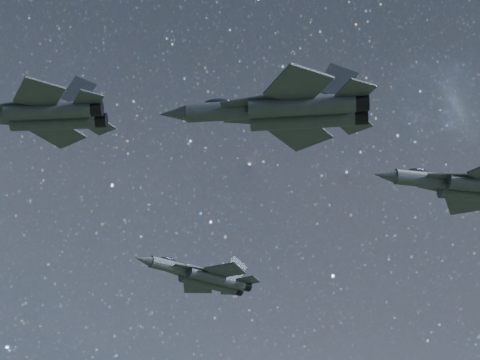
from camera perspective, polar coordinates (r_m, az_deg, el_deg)
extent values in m
cube|color=#2D3238|center=(76.65, -13.54, 4.69)|extent=(7.93, 3.52, 1.24)
cylinder|color=#2D3238|center=(75.55, -13.49, 4.83)|extent=(8.13, 3.62, 1.49)
cylinder|color=#2D3238|center=(77.07, -13.11, 4.04)|extent=(8.13, 3.62, 1.49)
cylinder|color=black|center=(74.43, -10.23, 5.00)|extent=(1.57, 1.66, 1.38)
cylinder|color=black|center=(75.97, -9.92, 4.20)|extent=(1.57, 1.66, 1.38)
cube|color=#2D3238|center=(76.59, -16.14, 5.04)|extent=(4.91, 3.18, 0.11)
cube|color=#2D3238|center=(78.61, -15.57, 4.00)|extent=(5.04, 1.47, 0.11)
cube|color=#2D3238|center=(73.91, -14.09, 5.92)|extent=(4.63, 4.96, 0.19)
cube|color=#2D3238|center=(79.07, -12.80, 3.25)|extent=(5.49, 5.45, 0.19)
cube|color=#2D3238|center=(73.63, -10.72, 5.65)|extent=(2.72, 2.86, 0.14)
cube|color=#2D3238|center=(77.17, -9.99, 3.81)|extent=(3.25, 3.24, 0.14)
cube|color=#2D3238|center=(75.64, -11.36, 6.18)|extent=(3.17, 1.31, 3.40)
cube|color=#2D3238|center=(77.53, -10.94, 5.17)|extent=(3.30, 0.79, 3.40)
cylinder|color=#2D3238|center=(94.41, -4.58, -6.25)|extent=(6.74, 3.81, 1.41)
cone|color=#2D3238|center=(92.53, -6.91, -5.64)|extent=(2.49, 1.99, 1.27)
ellipsoid|color=black|center=(94.19, -5.13, -5.72)|extent=(2.35, 1.69, 0.70)
cube|color=#2D3238|center=(96.60, -2.15, -6.89)|extent=(7.39, 4.03, 1.18)
cylinder|color=#2D3238|center=(95.92, -1.68, -7.00)|extent=(7.58, 4.15, 1.41)
cylinder|color=#2D3238|center=(97.34, -2.26, -7.32)|extent=(7.58, 4.15, 1.41)
cylinder|color=black|center=(98.05, 0.39, -7.51)|extent=(1.58, 1.65, 1.30)
cylinder|color=black|center=(99.45, -0.21, -7.83)|extent=(1.58, 1.65, 1.30)
cube|color=#2D3238|center=(94.14, -3.34, -6.29)|extent=(4.81, 1.87, 0.11)
cube|color=#2D3238|center=(96.09, -4.10, -6.75)|extent=(4.49, 3.40, 0.11)
cube|color=#2D3238|center=(94.21, -1.05, -6.46)|extent=(5.17, 5.07, 0.18)
cube|color=#2D3238|center=(99.05, -3.02, -7.58)|extent=(4.06, 4.43, 0.18)
cube|color=#2D3238|center=(97.03, 0.61, -7.16)|extent=(3.06, 3.03, 0.14)
cube|color=#2D3238|center=(100.24, -0.76, -7.89)|extent=(2.38, 2.53, 0.14)
cube|color=#2D3238|center=(97.72, -0.29, -6.35)|extent=(3.05, 1.07, 3.22)
cube|color=#2D3238|center=(99.47, -1.02, -6.76)|extent=(2.87, 1.54, 3.22)
cylinder|color=#2D3238|center=(72.07, -0.55, 4.95)|extent=(8.36, 4.12, 1.73)
cone|color=#2D3238|center=(72.72, -4.74, 4.71)|extent=(3.01, 2.28, 1.55)
ellipsoid|color=black|center=(72.66, -1.59, 5.43)|extent=(2.87, 1.91, 0.85)
cube|color=#2D3238|center=(71.77, 4.06, 5.13)|extent=(9.18, 4.32, 1.44)
cylinder|color=#2D3238|center=(70.57, 4.41, 5.32)|extent=(9.42, 4.45, 1.73)
cylinder|color=#2D3238|center=(72.42, 4.45, 4.33)|extent=(9.42, 4.45, 1.73)
cylinder|color=black|center=(70.76, 8.57, 5.49)|extent=(1.86, 1.96, 1.60)
cylinder|color=black|center=(72.60, 8.50, 4.50)|extent=(1.86, 1.96, 1.60)
cube|color=#2D3238|center=(70.61, 0.95, 5.61)|extent=(5.66, 3.83, 0.13)
cube|color=#2D3238|center=(73.10, 1.13, 4.29)|extent=(5.87, 1.87, 0.13)
cube|color=#2D3238|center=(68.51, 4.16, 6.71)|extent=(5.28, 5.68, 0.22)
cube|color=#2D3238|center=(74.78, 4.33, 3.35)|extent=(6.37, 6.31, 0.22)
cube|color=#2D3238|center=(69.67, 8.23, 6.29)|extent=(3.09, 3.26, 0.17)
cube|color=#2D3238|center=(73.90, 8.10, 4.01)|extent=(3.77, 3.76, 0.17)
cube|color=#2D3238|center=(71.63, 6.94, 6.95)|extent=(3.64, 1.62, 3.95)
cube|color=#2D3238|center=(73.90, 6.91, 5.69)|extent=(3.81, 1.03, 3.95)
cylinder|color=#2D3238|center=(81.78, 13.38, -0.01)|extent=(7.35, 1.66, 1.54)
cone|color=#2D3238|center=(80.02, 10.27, 0.32)|extent=(2.40, 1.42, 1.39)
ellipsoid|color=black|center=(81.67, 12.56, 0.53)|extent=(2.37, 1.08, 0.76)
cube|color=#2D3238|center=(83.92, 16.60, -0.37)|extent=(8.14, 1.61, 1.29)
cylinder|color=#2D3238|center=(84.66, 16.59, -0.97)|extent=(8.34, 1.67, 1.54)
cube|color=#2D3238|center=(81.40, 14.90, 0.25)|extent=(5.26, 2.13, 0.12)
cube|color=#2D3238|center=(83.49, 14.15, -0.63)|extent=(5.26, 1.98, 0.12)
cube|color=#2D3238|center=(86.51, 15.77, -1.57)|extent=(5.47, 5.62, 0.20)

